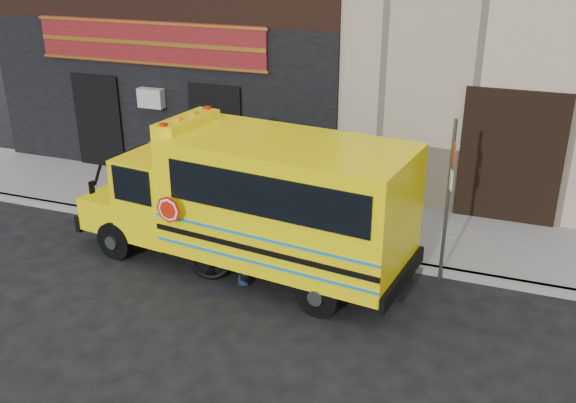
# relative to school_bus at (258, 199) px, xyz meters

# --- Properties ---
(ground) EXTENTS (120.00, 120.00, 0.00)m
(ground) POSITION_rel_school_bus_xyz_m (0.40, -1.58, -1.51)
(ground) COLOR black
(ground) RESTS_ON ground
(curb) EXTENTS (40.00, 0.20, 0.15)m
(curb) POSITION_rel_school_bus_xyz_m (0.40, 1.02, -1.43)
(curb) COLOR gray
(curb) RESTS_ON ground
(sidewalk) EXTENTS (40.00, 3.00, 0.15)m
(sidewalk) POSITION_rel_school_bus_xyz_m (0.40, 2.52, -1.43)
(sidewalk) COLOR slate
(sidewalk) RESTS_ON ground
(school_bus) EXTENTS (7.11, 2.96, 2.92)m
(school_bus) POSITION_rel_school_bus_xyz_m (0.00, 0.00, 0.00)
(school_bus) COLOR black
(school_bus) RESTS_ON ground
(sign_pole) EXTENTS (0.11, 0.28, 3.22)m
(sign_pole) POSITION_rel_school_bus_xyz_m (3.46, 0.80, 0.26)
(sign_pole) COLOR #404743
(sign_pole) RESTS_ON ground
(bicycle) EXTENTS (2.09, 1.12, 1.21)m
(bicycle) POSITION_rel_school_bus_xyz_m (-0.10, -0.58, -0.91)
(bicycle) COLOR black
(bicycle) RESTS_ON ground
(cyclist) EXTENTS (0.70, 0.82, 1.91)m
(cyclist) POSITION_rel_school_bus_xyz_m (-0.07, -0.61, -0.55)
(cyclist) COLOR #111D33
(cyclist) RESTS_ON ground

